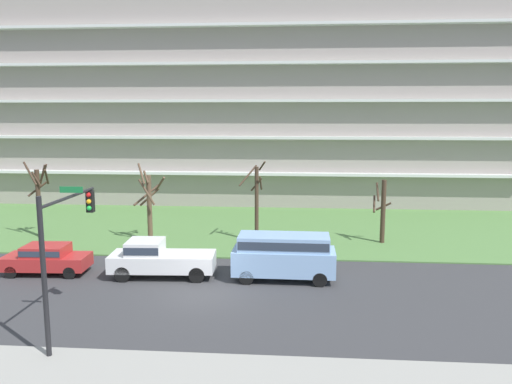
{
  "coord_description": "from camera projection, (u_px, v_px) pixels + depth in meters",
  "views": [
    {
      "loc": [
        4.23,
        -22.33,
        8.48
      ],
      "look_at": [
        2.0,
        6.0,
        4.0
      ],
      "focal_mm": 35.23,
      "sensor_mm": 36.0,
      "label": 1
    }
  ],
  "objects": [
    {
      "name": "sedan_red_near_left",
      "position": [
        47.0,
        258.0,
        26.65
      ],
      "size": [
        4.47,
        1.99,
        1.57
      ],
      "rotation": [
        0.0,
        0.0,
        3.19
      ],
      "color": "#B22828",
      "rests_on": "ground"
    },
    {
      "name": "van_blue_center_right",
      "position": [
        284.0,
        253.0,
        25.59
      ],
      "size": [
        5.23,
        2.07,
        2.36
      ],
      "rotation": [
        0.0,
        0.0,
        3.13
      ],
      "color": "#8CB2E0",
      "rests_on": "ground"
    },
    {
      "name": "traffic_signal_mast",
      "position": [
        63.0,
        239.0,
        18.38
      ],
      "size": [
        0.9,
        4.52,
        5.76
      ],
      "color": "black",
      "rests_on": "ground"
    },
    {
      "name": "pickup_white_center_left",
      "position": [
        158.0,
        258.0,
        26.15
      ],
      "size": [
        5.5,
        2.29,
        1.95
      ],
      "rotation": [
        0.0,
        0.0,
        3.2
      ],
      "color": "white",
      "rests_on": "ground"
    },
    {
      "name": "grass_lawn_strip",
      "position": [
        238.0,
        227.0,
        37.42
      ],
      "size": [
        80.0,
        16.0,
        0.08
      ],
      "primitive_type": "cube",
      "color": "#547F42",
      "rests_on": "ground"
    },
    {
      "name": "tree_center",
      "position": [
        256.0,
        200.0,
        32.84
      ],
      "size": [
        1.8,
        1.55,
        5.43
      ],
      "color": "#423023",
      "rests_on": "ground"
    },
    {
      "name": "tree_left",
      "position": [
        149.0,
        202.0,
        33.01
      ],
      "size": [
        2.38,
        2.01,
        5.26
      ],
      "color": "brown",
      "rests_on": "ground"
    },
    {
      "name": "tree_right",
      "position": [
        382.0,
        210.0,
        32.62
      ],
      "size": [
        1.34,
        1.24,
        4.22
      ],
      "color": "#423023",
      "rests_on": "ground"
    },
    {
      "name": "ground",
      "position": [
        204.0,
        295.0,
        23.64
      ],
      "size": [
        160.0,
        160.0,
        0.0
      ],
      "primitive_type": "plane",
      "color": "#38383A"
    },
    {
      "name": "tree_far_left",
      "position": [
        39.0,
        196.0,
        34.13
      ],
      "size": [
        1.77,
        1.71,
        5.28
      ],
      "color": "#423023",
      "rests_on": "ground"
    },
    {
      "name": "sidewalk_curb_near",
      "position": [
        158.0,
        384.0,
        15.75
      ],
      "size": [
        80.0,
        4.0,
        0.15
      ],
      "primitive_type": "cube",
      "color": "#99968E",
      "rests_on": "ground"
    },
    {
      "name": "apartment_building",
      "position": [
        253.0,
        102.0,
        49.0
      ],
      "size": [
        49.79,
        11.48,
        19.05
      ],
      "color": "#9E938C",
      "rests_on": "ground"
    }
  ]
}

